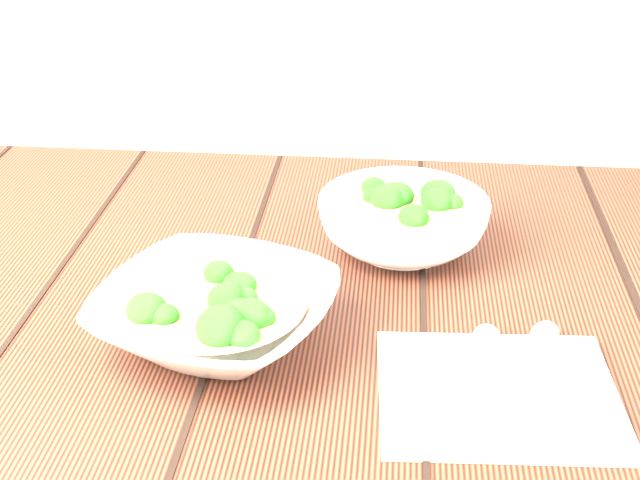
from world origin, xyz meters
The scene contains 7 objects.
table centered at (0.00, 0.00, 0.63)m, with size 1.20×0.80×0.75m.
soup_bowl_front centered at (-0.02, -0.07, 0.78)m, with size 0.28×0.28×0.06m.
soup_bowl_back centered at (0.16, 0.14, 0.78)m, with size 0.22×0.22×0.07m.
trivet centered at (0.02, 0.03, 0.76)m, with size 0.11×0.11×0.03m, color black.
napkin centered at (0.24, -0.14, 0.76)m, with size 0.21×0.17×0.01m, color beige.
spoon_left centered at (0.23, -0.10, 0.76)m, with size 0.04×0.17×0.01m.
spoon_right centered at (0.28, -0.08, 0.76)m, with size 0.07×0.17×0.01m.
Camera 1 is at (0.15, -0.77, 1.24)m, focal length 50.00 mm.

